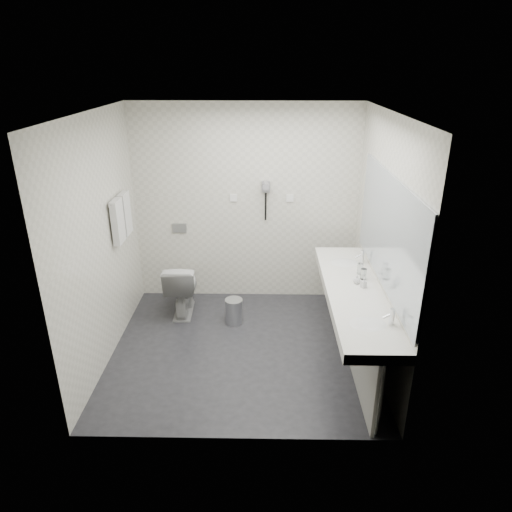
{
  "coord_description": "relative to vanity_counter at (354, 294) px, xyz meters",
  "views": [
    {
      "loc": [
        0.23,
        -4.26,
        2.92
      ],
      "look_at": [
        0.15,
        0.15,
        1.05
      ],
      "focal_mm": 32.36,
      "sensor_mm": 36.0,
      "label": 1
    }
  ],
  "objects": [
    {
      "name": "dryer_cord",
      "position": [
        -0.88,
        1.46,
        0.45
      ],
      "size": [
        0.02,
        0.02,
        0.35
      ],
      "primitive_type": "cylinder",
      "color": "black",
      "rests_on": "dryer_cradle"
    },
    {
      "name": "vanity_post_near",
      "position": [
        0.05,
        -1.04,
        -0.42
      ],
      "size": [
        0.06,
        0.06,
        0.75
      ],
      "primitive_type": "cylinder",
      "color": "silver",
      "rests_on": "floor"
    },
    {
      "name": "towel_near",
      "position": [
        -2.46,
        0.61,
        0.53
      ],
      "size": [
        0.07,
        0.24,
        0.48
      ],
      "primitive_type": "cube",
      "color": "silver",
      "rests_on": "towel_rail"
    },
    {
      "name": "toilet",
      "position": [
        -1.9,
        1.02,
        -0.46
      ],
      "size": [
        0.4,
        0.68,
        0.68
      ],
      "primitive_type": "imported",
      "rotation": [
        0.0,
        0.0,
        3.18
      ],
      "color": "white",
      "rests_on": "floor"
    },
    {
      "name": "vanity_post_far",
      "position": [
        0.05,
        1.04,
        -0.42
      ],
      "size": [
        0.06,
        0.06,
        0.75
      ],
      "primitive_type": "cylinder",
      "color": "silver",
      "rests_on": "floor"
    },
    {
      "name": "towel_far",
      "position": [
        -2.46,
        0.89,
        0.53
      ],
      "size": [
        0.07,
        0.24,
        0.48
      ],
      "primitive_type": "cube",
      "color": "silver",
      "rests_on": "towel_rail"
    },
    {
      "name": "glass_left",
      "position": [
        0.13,
        0.23,
        0.11
      ],
      "size": [
        0.08,
        0.08,
        0.11
      ],
      "primitive_type": "cylinder",
      "rotation": [
        0.0,
        0.0,
        0.29
      ],
      "color": "silver",
      "rests_on": "vanity_counter"
    },
    {
      "name": "wall_right",
      "position": [
        0.27,
        0.2,
        0.45
      ],
      "size": [
        0.0,
        2.6,
        2.6
      ],
      "primitive_type": "plane",
      "rotation": [
        1.57,
        0.0,
        -1.57
      ],
      "color": "beige",
      "rests_on": "floor"
    },
    {
      "name": "soap_bottle_a",
      "position": [
        0.1,
        0.04,
        0.1
      ],
      "size": [
        0.06,
        0.06,
        0.1
      ],
      "primitive_type": "imported",
      "rotation": [
        0.0,
        0.0,
        0.43
      ],
      "color": "beige",
      "rests_on": "vanity_counter"
    },
    {
      "name": "vanity_panel",
      "position": [
        0.02,
        0.0,
        -0.42
      ],
      "size": [
        0.03,
        2.15,
        0.75
      ],
      "primitive_type": "cube",
      "color": "gray",
      "rests_on": "floor"
    },
    {
      "name": "glass_right",
      "position": [
        0.12,
        0.36,
        0.11
      ],
      "size": [
        0.08,
        0.08,
        0.12
      ],
      "primitive_type": "cylinder",
      "rotation": [
        0.0,
        0.0,
        -0.32
      ],
      "color": "silver",
      "rests_on": "vanity_counter"
    },
    {
      "name": "bin_lid",
      "position": [
        -1.25,
        0.76,
        -0.5
      ],
      "size": [
        0.21,
        0.21,
        0.02
      ],
      "primitive_type": "cylinder",
      "color": "#B2B5BA",
      "rests_on": "pedal_bin"
    },
    {
      "name": "faucet_near",
      "position": [
        0.19,
        -0.65,
        0.12
      ],
      "size": [
        0.04,
        0.04,
        0.15
      ],
      "primitive_type": "cylinder",
      "color": "silver",
      "rests_on": "vanity_counter"
    },
    {
      "name": "ceiling",
      "position": [
        -1.12,
        0.2,
        1.7
      ],
      "size": [
        2.8,
        2.8,
        0.0
      ],
      "primitive_type": "plane",
      "rotation": [
        3.14,
        0.0,
        0.0
      ],
      "color": "silver",
      "rests_on": "wall_back"
    },
    {
      "name": "faucet_far",
      "position": [
        0.19,
        0.65,
        0.12
      ],
      "size": [
        0.04,
        0.04,
        0.15
      ],
      "primitive_type": "cylinder",
      "color": "silver",
      "rests_on": "vanity_counter"
    },
    {
      "name": "soap_bottle_b",
      "position": [
        0.04,
        0.13,
        0.09
      ],
      "size": [
        0.09,
        0.09,
        0.09
      ],
      "primitive_type": "imported",
      "rotation": [
        0.0,
        0.0,
        -0.27
      ],
      "color": "beige",
      "rests_on": "vanity_counter"
    },
    {
      "name": "wall_front",
      "position": [
        -1.12,
        -1.1,
        0.45
      ],
      "size": [
        2.8,
        0.0,
        2.8
      ],
      "primitive_type": "plane",
      "rotation": [
        -1.57,
        0.0,
        0.0
      ],
      "color": "beige",
      "rests_on": "floor"
    },
    {
      "name": "vanity_counter",
      "position": [
        0.0,
        0.0,
        0.0
      ],
      "size": [
        0.55,
        2.2,
        0.1
      ],
      "primitive_type": "cube",
      "color": "white",
      "rests_on": "floor"
    },
    {
      "name": "wall_left",
      "position": [
        -2.52,
        0.2,
        0.45
      ],
      "size": [
        0.0,
        2.6,
        2.6
      ],
      "primitive_type": "plane",
      "rotation": [
        1.57,
        0.0,
        1.57
      ],
      "color": "beige",
      "rests_on": "floor"
    },
    {
      "name": "basin_far",
      "position": [
        0.0,
        0.65,
        0.04
      ],
      "size": [
        0.4,
        0.31,
        0.05
      ],
      "primitive_type": "ellipsoid",
      "color": "white",
      "rests_on": "vanity_counter"
    },
    {
      "name": "switch_plate_a",
      "position": [
        -1.27,
        1.49,
        0.55
      ],
      "size": [
        0.09,
        0.02,
        0.09
      ],
      "primitive_type": "cube",
      "color": "white",
      "rests_on": "wall_back"
    },
    {
      "name": "dryer_cradle",
      "position": [
        -0.88,
        1.47,
        0.7
      ],
      "size": [
        0.1,
        0.04,
        0.14
      ],
      "primitive_type": "cube",
      "color": "gray",
      "rests_on": "wall_back"
    },
    {
      "name": "towel_rail",
      "position": [
        -2.47,
        0.75,
        0.75
      ],
      "size": [
        0.02,
        0.62,
        0.02
      ],
      "primitive_type": "cylinder",
      "rotation": [
        1.57,
        0.0,
        0.0
      ],
      "color": "silver",
      "rests_on": "wall_left"
    },
    {
      "name": "mirror",
      "position": [
        0.26,
        0.0,
        0.65
      ],
      "size": [
        0.02,
        2.2,
        1.05
      ],
      "primitive_type": "cube",
      "color": "#B2BCC6",
      "rests_on": "wall_right"
    },
    {
      "name": "wall_back",
      "position": [
        -1.12,
        1.5,
        0.45
      ],
      "size": [
        2.8,
        0.0,
        2.8
      ],
      "primitive_type": "plane",
      "rotation": [
        1.57,
        0.0,
        0.0
      ],
      "color": "beige",
      "rests_on": "floor"
    },
    {
      "name": "floor",
      "position": [
        -1.12,
        0.2,
        -0.8
      ],
      "size": [
        2.8,
        2.8,
        0.0
      ],
      "primitive_type": "plane",
      "color": "#232327",
      "rests_on": "ground"
    },
    {
      "name": "basin_near",
      "position": [
        0.0,
        -0.65,
        0.04
      ],
      "size": [
        0.4,
        0.31,
        0.05
      ],
      "primitive_type": "ellipsoid",
      "color": "white",
      "rests_on": "vanity_counter"
    },
    {
      "name": "switch_plate_b",
      "position": [
        -0.57,
        1.49,
        0.55
      ],
      "size": [
        0.09,
        0.02,
        0.09
      ],
      "primitive_type": "cube",
      "color": "white",
      "rests_on": "wall_back"
    },
    {
      "name": "pedal_bin",
      "position": [
        -1.25,
        0.76,
        -0.65
      ],
      "size": [
        0.28,
        0.28,
        0.3
      ],
      "primitive_type": "cylinder",
      "rotation": [
        0.0,
        0.0,
        -0.39
      ],
      "color": "#B2B5BA",
      "rests_on": "floor"
    },
    {
      "name": "dryer_barrel",
      "position": [
        -0.88,
        1.4,
        0.73
      ],
      "size": [
        0.08,
        0.14,
        0.08
      ],
      "primitive_type": "cylinder",
      "rotation": [
        1.57,
        0.0,
        0.0
      ],
      "color": "gray",
      "rests_on": "dryer_cradle"
    },
    {
      "name": "flush_plate",
      "position": [
        -1.98,
        1.49,
        0.15
      ],
      "size": [
        0.18,
        0.02,
        0.12
      ],
      "primitive_type": "cube",
      "color": "#B2B5BA",
      "rests_on": "wall_back"
    }
  ]
}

